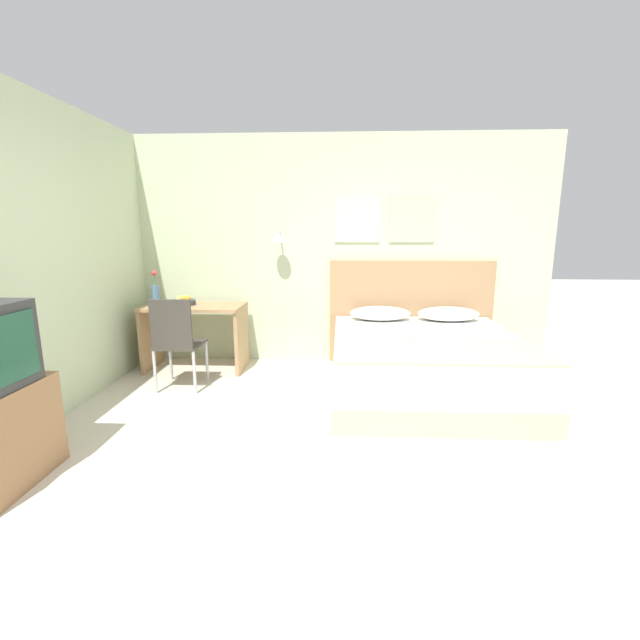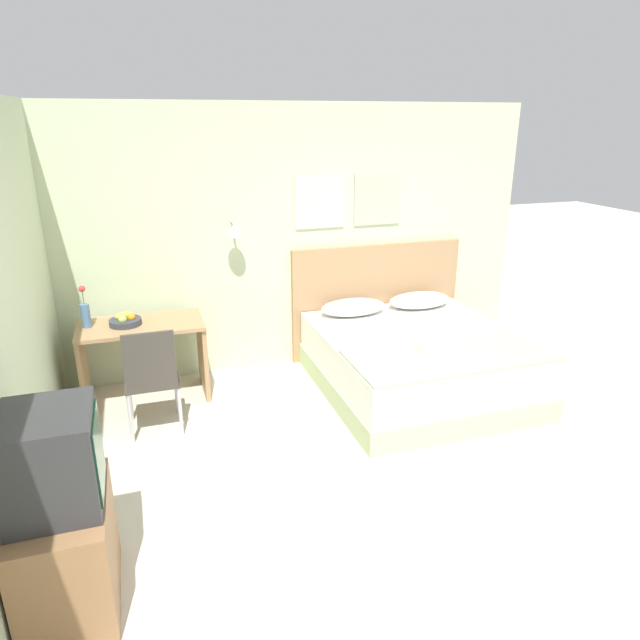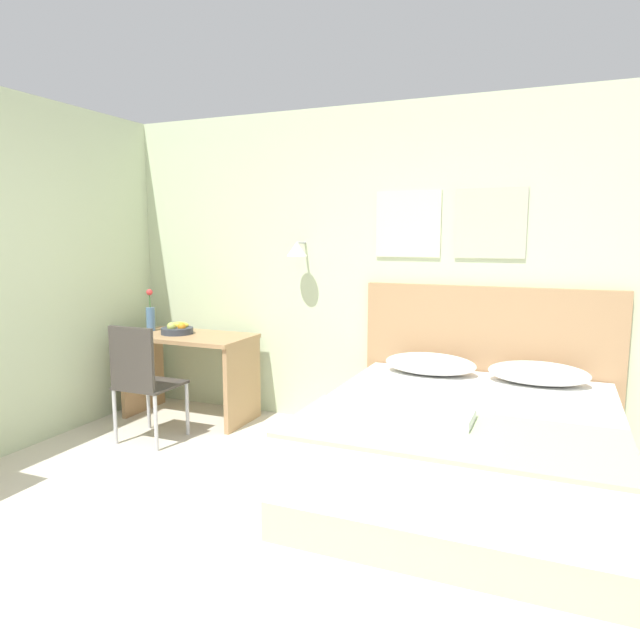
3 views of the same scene
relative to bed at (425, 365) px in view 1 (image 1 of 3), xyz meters
The scene contains 12 objects.
ground_plane 1.95m from the bed, 121.15° to the right, with size 24.00×24.00×0.00m, color beige.
wall_back 1.79m from the bed, 133.01° to the left, with size 5.23×0.31×2.65m.
bed is the anchor object (origin of this frame).
headboard 1.06m from the bed, 90.00° to the left, with size 1.92×0.06×1.23m.
pillow_left 0.91m from the bed, 117.45° to the left, with size 0.68×0.38×0.16m.
pillow_right 0.91m from the bed, 62.55° to the left, with size 0.68×0.38×0.16m.
throw_blanket 0.64m from the bed, 90.00° to the right, with size 1.75×0.78×0.02m.
folded_towel_near_foot 0.55m from the bed, 98.93° to the right, with size 0.33×0.29×0.06m.
desk 2.57m from the bed, 165.78° to the left, with size 1.10×0.60×0.75m.
desk_chair 2.46m from the bed, behind, with size 0.43×0.43×0.94m.
fruit_bowl 2.73m from the bed, 166.49° to the left, with size 0.28×0.28×0.11m.
flower_vase 3.07m from the bed, 167.10° to the left, with size 0.08×0.08×0.38m.
Camera 1 is at (0.17, -2.40, 1.57)m, focal length 24.00 mm.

